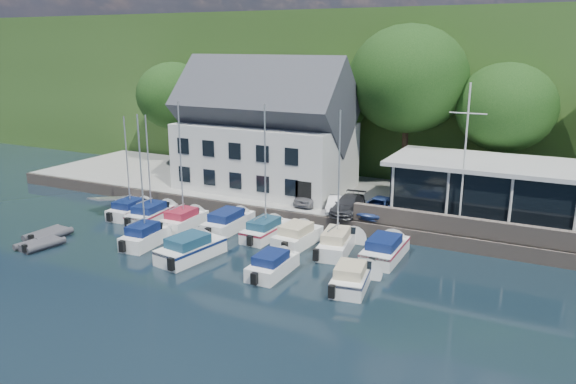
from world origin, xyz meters
name	(u,v)px	position (x,y,z in m)	size (l,w,h in m)	color
ground	(232,284)	(0.00, 0.00, 0.00)	(180.00, 180.00, 0.00)	black
quay	(346,200)	(0.00, 17.50, 0.50)	(60.00, 13.00, 1.00)	gray
quay_face	(313,222)	(0.00, 11.00, 0.50)	(60.00, 0.30, 1.00)	#6E6158
hillside	(456,78)	(0.00, 62.00, 8.00)	(160.00, 75.00, 16.00)	#304C1C
field_patch	(525,21)	(8.00, 70.00, 16.15)	(50.00, 30.00, 0.30)	#596A35
harbor_building	(265,137)	(-7.00, 16.50, 5.35)	(14.40, 8.20, 8.70)	silver
club_pavilion	(485,189)	(11.00, 16.00, 3.05)	(13.20, 7.20, 4.10)	black
seawall	(489,230)	(12.00, 11.40, 1.60)	(18.00, 0.50, 1.20)	#6E6158
gangway	(121,206)	(-16.50, 9.00, 0.00)	(1.20, 6.00, 1.40)	silver
car_silver	(311,195)	(-1.40, 13.66, 1.65)	(1.54, 3.84, 1.31)	#9D9DA1
car_white	(336,204)	(1.10, 12.65, 1.56)	(1.18, 3.38, 1.11)	silver
car_dgrey	(348,205)	(2.06, 12.59, 1.63)	(1.77, 4.35, 1.26)	#2C2C30
car_blue	(378,206)	(4.19, 13.10, 1.67)	(1.55, 3.93, 1.34)	navy
flagpole	(464,158)	(9.96, 12.60, 5.82)	(2.32, 0.20, 9.65)	silver
tree_0	(174,113)	(-20.40, 21.55, 6.10)	(7.46, 7.46, 10.20)	black
tree_1	(250,123)	(-12.08, 22.60, 5.50)	(6.58, 6.58, 8.99)	black
tree_2	(325,119)	(-3.99, 22.27, 6.33)	(7.80, 7.80, 10.67)	black
tree_3	(407,107)	(3.38, 22.44, 7.80)	(9.96, 9.96, 13.61)	black
tree_4	(504,131)	(11.16, 22.69, 6.32)	(7.78, 7.78, 10.63)	black
boat_r1_0	(127,164)	(-13.82, 7.25, 4.17)	(1.98, 5.55, 8.34)	white
boat_r1_1	(149,165)	(-11.59, 7.06, 4.31)	(2.09, 6.26, 8.63)	white
boat_r1_2	(181,171)	(-8.58, 7.02, 4.21)	(2.02, 5.62, 8.43)	white
boat_r1_3	(228,220)	(-5.27, 7.89, 0.75)	(2.00, 6.67, 1.50)	white
boat_r1_4	(265,178)	(-2.10, 7.70, 4.23)	(1.88, 6.10, 8.46)	white
boat_r1_5	(298,234)	(0.49, 7.38, 0.75)	(2.02, 5.74, 1.50)	white
boat_r1_6	(339,182)	(3.33, 7.40, 4.62)	(1.86, 6.58, 9.24)	white
boat_r1_7	(385,247)	(6.43, 7.63, 0.74)	(2.15, 6.59, 1.48)	white
boat_r2_1	(141,177)	(-8.48, 2.75, 4.67)	(1.83, 5.36, 9.34)	white
boat_r2_2	(191,247)	(-4.37, 2.17, 0.78)	(2.20, 6.54, 1.57)	white
boat_r2_3	(273,263)	(1.31, 2.37, 0.68)	(1.86, 5.49, 1.36)	white
boat_r2_4	(352,276)	(6.09, 2.62, 0.71)	(1.92, 5.30, 1.43)	white
dinghy_0	(48,233)	(-15.41, 0.77, 0.35)	(1.82, 3.03, 0.71)	#3A3A40
dinghy_1	(40,243)	(-14.41, -0.76, 0.33)	(1.70, 2.84, 0.66)	#3A3A40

